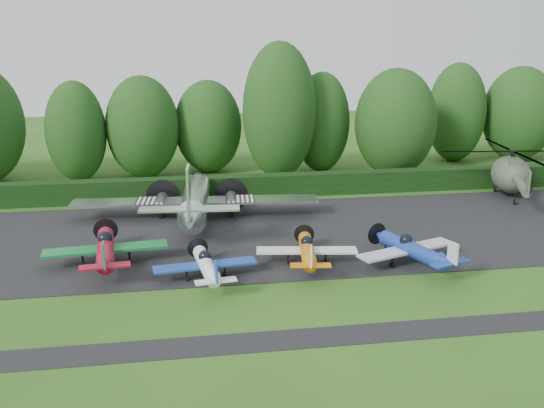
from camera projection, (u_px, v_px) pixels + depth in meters
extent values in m
plane|color=#275016|center=(276.00, 290.00, 35.64)|extent=(160.00, 160.00, 0.00)
cube|color=black|center=(254.00, 235.00, 45.14)|extent=(70.00, 18.00, 0.01)
cube|color=black|center=(295.00, 339.00, 29.94)|extent=(70.00, 2.00, 0.00)
cube|color=black|center=(239.00, 197.00, 55.59)|extent=(90.00, 1.60, 2.00)
cylinder|color=silver|center=(195.00, 201.00, 48.05)|extent=(2.07, 10.79, 2.07)
cone|color=silver|center=(193.00, 183.00, 53.79)|extent=(2.07, 1.35, 2.07)
cone|color=silver|center=(198.00, 219.00, 41.77)|extent=(2.07, 2.70, 2.07)
sphere|color=black|center=(193.00, 180.00, 52.84)|extent=(1.35, 1.35, 1.35)
cube|color=silver|center=(195.00, 201.00, 48.98)|extent=(19.79, 2.16, 0.20)
cube|color=white|center=(150.00, 202.00, 48.41)|extent=(2.34, 2.25, 0.04)
cube|color=white|center=(239.00, 198.00, 49.48)|extent=(2.34, 2.25, 0.04)
cylinder|color=silver|center=(159.00, 203.00, 49.12)|extent=(0.99, 2.88, 0.99)
cylinder|color=silver|center=(230.00, 200.00, 49.98)|extent=(0.99, 2.88, 0.99)
cylinder|color=black|center=(160.00, 197.00, 51.05)|extent=(2.88, 0.03, 2.88)
cylinder|color=black|center=(228.00, 194.00, 51.90)|extent=(2.88, 0.03, 2.88)
cube|color=silver|center=(198.00, 209.00, 40.81)|extent=(6.75, 1.26, 0.13)
cube|color=silver|center=(197.00, 192.00, 40.21)|extent=(0.16, 1.98, 3.42)
cylinder|color=black|center=(160.00, 216.00, 49.06)|extent=(0.22, 0.81, 0.81)
cylinder|color=black|center=(230.00, 213.00, 49.91)|extent=(0.22, 0.81, 0.81)
cylinder|color=black|center=(200.00, 252.00, 41.30)|extent=(0.16, 0.40, 0.40)
cylinder|color=maroon|center=(105.00, 249.00, 38.74)|extent=(1.08, 6.19, 1.08)
sphere|color=black|center=(106.00, 238.00, 39.24)|extent=(0.95, 0.95, 0.95)
cube|color=#107032|center=(107.00, 249.00, 39.32)|extent=(7.88, 1.46, 0.16)
cube|color=maroon|center=(98.00, 267.00, 35.13)|extent=(2.93, 0.79, 0.11)
cube|color=#107032|center=(97.00, 255.00, 34.82)|extent=(0.11, 0.90, 1.46)
cylinder|color=black|center=(112.00, 230.00, 42.54)|extent=(1.69, 0.02, 1.69)
cylinder|color=black|center=(84.00, 264.00, 39.13)|extent=(0.16, 0.50, 0.50)
cylinder|color=black|center=(130.00, 261.00, 39.56)|extent=(0.16, 0.50, 0.50)
cylinder|color=black|center=(111.00, 249.00, 41.81)|extent=(0.14, 0.45, 0.45)
cylinder|color=white|center=(206.00, 266.00, 36.69)|extent=(0.87, 4.98, 0.87)
sphere|color=black|center=(206.00, 256.00, 37.09)|extent=(0.76, 0.76, 0.76)
cube|color=#1A3EA0|center=(206.00, 265.00, 37.15)|extent=(6.33, 1.18, 0.13)
cube|color=white|center=(209.00, 282.00, 33.79)|extent=(2.35, 0.63, 0.09)
cube|color=#1A3EA0|center=(209.00, 272.00, 33.54)|extent=(0.09, 0.72, 1.18)
cylinder|color=black|center=(204.00, 248.00, 39.74)|extent=(1.36, 0.02, 1.36)
cylinder|color=black|center=(187.00, 278.00, 37.00)|extent=(0.13, 0.40, 0.40)
cylinder|color=black|center=(226.00, 275.00, 37.35)|extent=(0.13, 0.40, 0.40)
cylinder|color=black|center=(205.00, 264.00, 39.16)|extent=(0.11, 0.36, 0.36)
cylinder|color=orange|center=(307.00, 251.00, 39.04)|extent=(0.90, 5.16, 0.90)
sphere|color=black|center=(306.00, 242.00, 39.46)|extent=(0.79, 0.79, 0.79)
cube|color=silver|center=(306.00, 250.00, 39.52)|extent=(6.56, 1.22, 0.13)
cube|color=orange|center=(318.00, 265.00, 36.04)|extent=(2.44, 0.66, 0.09)
cube|color=silver|center=(319.00, 256.00, 35.78)|extent=(0.09, 0.75, 1.22)
cylinder|color=black|center=(297.00, 234.00, 42.20)|extent=(1.41, 0.02, 1.41)
cylinder|color=black|center=(288.00, 263.00, 39.36)|extent=(0.13, 0.41, 0.41)
cylinder|color=black|center=(324.00, 261.00, 39.73)|extent=(0.13, 0.41, 0.41)
cylinder|color=black|center=(300.00, 251.00, 41.60)|extent=(0.11, 0.38, 0.38)
cylinder|color=navy|center=(412.00, 250.00, 38.97)|extent=(0.98, 5.64, 0.98)
sphere|color=black|center=(409.00, 240.00, 39.43)|extent=(0.86, 0.86, 0.86)
cube|color=#B8BABF|center=(409.00, 249.00, 39.50)|extent=(7.17, 1.33, 0.14)
cube|color=navy|center=(434.00, 265.00, 35.69)|extent=(2.66, 0.72, 0.10)
cube|color=#B8BABF|center=(435.00, 255.00, 35.41)|extent=(0.10, 0.82, 1.33)
cylinder|color=black|center=(393.00, 232.00, 42.43)|extent=(1.54, 0.02, 1.54)
cylinder|color=black|center=(390.00, 263.00, 39.33)|extent=(0.14, 0.45, 0.45)
cylinder|color=black|center=(429.00, 260.00, 39.72)|extent=(0.14, 0.45, 0.45)
cylinder|color=black|center=(397.00, 250.00, 41.77)|extent=(0.12, 0.41, 0.41)
ellipsoid|color=#3B4837|center=(511.00, 174.00, 55.73)|extent=(3.42, 6.28, 3.28)
cylinder|color=#3B4837|center=(542.00, 184.00, 50.95)|extent=(0.77, 6.59, 0.77)
cylinder|color=black|center=(513.00, 157.00, 55.28)|extent=(0.33, 0.33, 0.88)
cylinder|color=black|center=(513.00, 151.00, 55.14)|extent=(0.77, 0.77, 0.27)
cylinder|color=black|center=(513.00, 151.00, 55.14)|extent=(13.17, 13.17, 0.07)
cube|color=#3B4837|center=(517.00, 163.00, 54.55)|extent=(0.99, 2.20, 0.77)
ellipsoid|color=black|center=(501.00, 169.00, 57.37)|extent=(2.09, 2.09, 1.88)
cylinder|color=black|center=(493.00, 190.00, 56.86)|extent=(0.20, 0.61, 0.61)
cylinder|color=black|center=(515.00, 189.00, 57.18)|extent=(0.20, 0.61, 0.61)
cylinder|color=black|center=(530.00, 202.00, 52.87)|extent=(0.18, 0.53, 0.53)
cylinder|color=#3F3326|center=(511.00, 181.00, 58.86)|extent=(0.13, 0.13, 1.30)
cylinder|color=#3F3326|center=(542.00, 180.00, 59.34)|extent=(0.13, 0.13, 1.30)
cube|color=beige|center=(527.00, 173.00, 58.89)|extent=(3.46, 0.09, 1.08)
cylinder|color=black|center=(279.00, 156.00, 62.36)|extent=(0.70, 0.70, 4.52)
ellipsoid|color=#193E13|center=(279.00, 111.00, 61.08)|extent=(7.48, 7.48, 13.81)
cylinder|color=black|center=(145.00, 161.00, 62.74)|extent=(0.70, 0.70, 3.42)
ellipsoid|color=#193E13|center=(143.00, 127.00, 61.77)|extent=(7.42, 7.42, 10.45)
cylinder|color=black|center=(79.00, 165.00, 61.10)|extent=(0.70, 0.70, 3.30)
ellipsoid|color=#193E13|center=(76.00, 132.00, 60.17)|extent=(5.93, 5.93, 10.08)
cylinder|color=black|center=(321.00, 155.00, 65.28)|extent=(0.70, 0.70, 3.48)
ellipsoid|color=#193E13|center=(322.00, 122.00, 64.30)|extent=(5.94, 5.94, 10.63)
cylinder|color=black|center=(393.00, 159.00, 63.31)|extent=(0.70, 0.70, 3.65)
ellipsoid|color=#193E13|center=(395.00, 123.00, 62.28)|extent=(8.35, 8.35, 11.14)
cylinder|color=black|center=(516.00, 145.00, 71.06)|extent=(0.70, 0.70, 3.56)
ellipsoid|color=#193E13|center=(519.00, 114.00, 70.05)|extent=(8.28, 8.28, 10.88)
cylinder|color=black|center=(454.00, 145.00, 70.49)|extent=(0.70, 0.70, 3.70)
ellipsoid|color=#193E13|center=(456.00, 113.00, 69.44)|extent=(6.60, 6.60, 11.32)
cylinder|color=black|center=(209.00, 157.00, 65.13)|extent=(0.70, 0.70, 3.21)
ellipsoid|color=#193E13|center=(208.00, 127.00, 64.22)|extent=(7.11, 7.11, 9.81)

